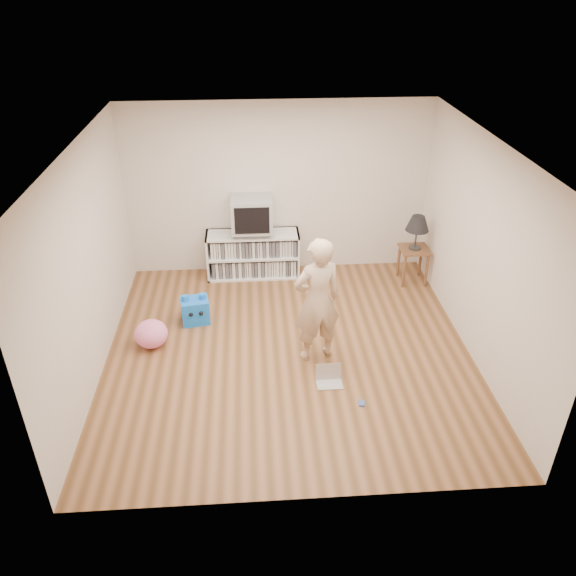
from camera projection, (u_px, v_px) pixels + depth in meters
The scene contains 13 objects.
ground at pixel (289, 351), 7.04m from camera, with size 4.50×4.50×0.00m, color brown.
walls at pixel (289, 259), 6.39m from camera, with size 4.52×4.52×2.60m.
ceiling at pixel (289, 146), 5.73m from camera, with size 4.50×4.50×0.01m, color white.
media_unit at pixel (253, 254), 8.60m from camera, with size 1.40×0.45×0.70m.
dvd_deck at pixel (252, 231), 8.39m from camera, with size 0.45×0.35×0.07m, color gray.
crt_tv at pixel (252, 214), 8.24m from camera, with size 0.60×0.53×0.50m.
side_table at pixel (414, 256), 8.37m from camera, with size 0.42×0.42×0.55m.
table_lamp at pixel (418, 224), 8.11m from camera, with size 0.34×0.34×0.52m.
person at pixel (317, 301), 6.55m from camera, with size 0.58×0.38×1.60m, color #CFAD8D.
laptop at pixel (329, 378), 6.50m from camera, with size 0.30×0.24×0.21m.
playing_cards at pixel (362, 403), 6.19m from camera, with size 0.07×0.09×0.02m, color #4262B0.
plush_blue at pixel (195, 310), 7.53m from camera, with size 0.40×0.36×0.42m.
plush_pink at pixel (151, 334), 7.05m from camera, with size 0.42×0.42×0.35m, color pink.
Camera 1 is at (-0.41, -5.67, 4.23)m, focal length 35.00 mm.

